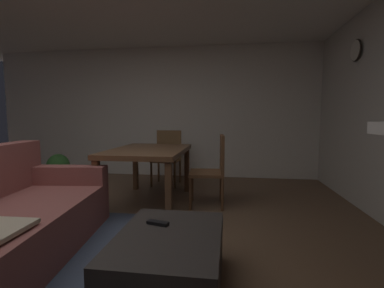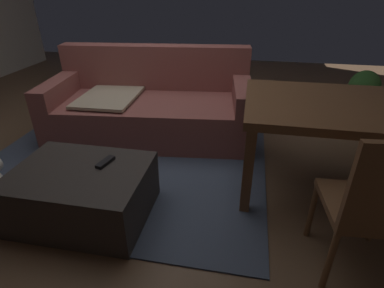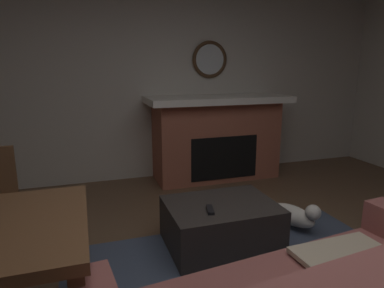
{
  "view_description": "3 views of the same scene",
  "coord_description": "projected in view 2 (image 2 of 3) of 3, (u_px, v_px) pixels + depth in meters",
  "views": [
    {
      "loc": [
        -1.79,
        -1.41,
        1.15
      ],
      "look_at": [
        0.41,
        -1.11,
        0.93
      ],
      "focal_mm": 24.95,
      "sensor_mm": 36.0,
      "label": 1
    },
    {
      "loc": [
        0.94,
        -2.58,
        1.52
      ],
      "look_at": [
        0.59,
        -0.73,
        0.5
      ],
      "focal_mm": 28.38,
      "sensor_mm": 36.0,
      "label": 2
    },
    {
      "loc": [
        0.93,
        1.42,
        1.52
      ],
      "look_at": [
        0.02,
        -1.34,
        0.84
      ],
      "focal_mm": 31.73,
      "sensor_mm": 36.0,
      "label": 3
    }
  ],
  "objects": [
    {
      "name": "dining_table",
      "position": [
        341.0,
        114.0,
        2.22
      ],
      "size": [
        1.4,
        0.96,
        0.74
      ],
      "color": "brown",
      "rests_on": "ground"
    },
    {
      "name": "tv_remote",
      "position": [
        105.0,
        162.0,
        2.12
      ],
      "size": [
        0.09,
        0.17,
        0.02
      ],
      "primitive_type": "cube",
      "rotation": [
        0.0,
        0.0,
        -0.24
      ],
      "color": "black",
      "rests_on": "ottoman_coffee_table"
    },
    {
      "name": "area_rug",
      "position": [
        123.0,
        165.0,
        2.81
      ],
      "size": [
        2.6,
        2.0,
        0.01
      ],
      "primitive_type": "cube",
      "color": "#3D475B",
      "rests_on": "ground"
    },
    {
      "name": "couch",
      "position": [
        152.0,
        106.0,
        3.29
      ],
      "size": [
        2.18,
        1.19,
        0.9
      ],
      "color": "#8C4C47",
      "rests_on": "ground"
    },
    {
      "name": "floor",
      "position": [
        149.0,
        148.0,
        3.11
      ],
      "size": [
        8.25,
        8.25,
        0.0
      ],
      "primitive_type": "plane",
      "color": "brown"
    },
    {
      "name": "dining_chair_south",
      "position": [
        378.0,
        204.0,
        1.53
      ],
      "size": [
        0.47,
        0.47,
        0.93
      ],
      "color": "brown",
      "rests_on": "ground"
    },
    {
      "name": "potted_plant",
      "position": [
        364.0,
        88.0,
        3.87
      ],
      "size": [
        0.38,
        0.38,
        0.53
      ],
      "color": "beige",
      "rests_on": "ground"
    },
    {
      "name": "ottoman_coffee_table",
      "position": [
        83.0,
        193.0,
        2.15
      ],
      "size": [
        0.91,
        0.68,
        0.39
      ],
      "primitive_type": "cube",
      "color": "#2D2826",
      "rests_on": "ground"
    }
  ]
}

